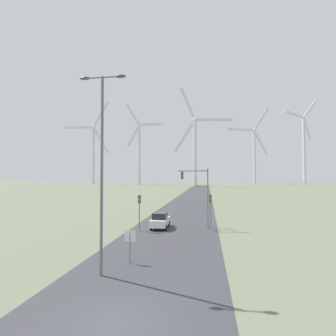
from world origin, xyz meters
name	(u,v)px	position (x,y,z in m)	size (l,w,h in m)	color
ground_plane	(116,322)	(0.00, 0.00, 0.00)	(600.00, 600.00, 0.00)	#667056
road_surface	(190,203)	(0.00, 48.00, 0.00)	(10.00, 240.00, 0.01)	#38383D
streetlamp	(102,153)	(-2.68, 4.77, 7.55)	(3.06, 0.32, 12.44)	slate
stop_sign_near	(130,240)	(-1.59, 7.25, 1.60)	(0.81, 0.07, 2.30)	slate
traffic_light_post_near_left	(139,205)	(-3.66, 17.67, 2.92)	(0.28, 0.34, 3.99)	slate
traffic_light_post_near_right	(210,203)	(4.19, 21.24, 2.86)	(0.28, 0.34, 3.90)	slate
traffic_light_mast_overhead	(198,187)	(2.76, 20.22, 4.82)	(3.60, 0.35, 6.99)	slate
car_approaching	(160,220)	(-1.69, 19.78, 0.91)	(1.88, 4.12, 1.83)	white
wind_turbine_far_left	(94,148)	(-85.52, 185.48, 28.50)	(36.22, 4.44, 65.95)	silver
wind_turbine_left	(139,148)	(-46.66, 180.18, 27.50)	(28.75, 2.60, 60.77)	silver
wind_turbine_center	(195,143)	(-3.27, 145.51, 25.63)	(34.75, 13.03, 60.99)	silver
wind_turbine_right	(254,150)	(40.27, 199.96, 26.45)	(33.09, 7.74, 60.37)	silver
wind_turbine_far_right	(304,144)	(72.99, 189.29, 29.21)	(25.62, 13.23, 61.66)	silver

